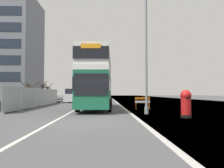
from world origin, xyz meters
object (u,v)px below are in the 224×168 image
object	(u,v)px
lamppost_foreground	(146,50)
roadworks_barrier	(142,102)
red_pillar_postbox	(186,102)
car_receding_mid	(100,96)
car_receding_far	(104,95)
double_decker_bus	(97,80)
car_oncoming_near	(72,96)

from	to	relation	value
lamppost_foreground	roadworks_barrier	distance (m)	6.13
red_pillar_postbox	roadworks_barrier	world-z (taller)	red_pillar_postbox
lamppost_foreground	roadworks_barrier	xyz separation A→B (m)	(0.53, 4.72, -3.88)
car_receding_mid	roadworks_barrier	bearing A→B (deg)	-78.60
car_receding_far	roadworks_barrier	bearing A→B (deg)	-83.23
roadworks_barrier	car_receding_mid	bearing A→B (deg)	101.40
double_decker_bus	car_receding_far	xyz separation A→B (m)	(0.48, 30.91, -1.70)
double_decker_bus	roadworks_barrier	distance (m)	4.68
red_pillar_postbox	car_receding_far	bearing A→B (deg)	97.62
car_oncoming_near	car_receding_far	xyz separation A→B (m)	(5.07, 16.70, -0.03)
red_pillar_postbox	car_oncoming_near	world-z (taller)	car_oncoming_near
car_oncoming_near	roadworks_barrier	bearing A→B (deg)	-59.04
red_pillar_postbox	roadworks_barrier	distance (m)	7.15
double_decker_bus	car_oncoming_near	world-z (taller)	double_decker_bus
double_decker_bus	lamppost_foreground	world-z (taller)	lamppost_foreground
car_receding_far	red_pillar_postbox	bearing A→B (deg)	-82.38
red_pillar_postbox	car_receding_mid	bearing A→B (deg)	101.40
car_receding_far	car_receding_mid	bearing A→B (deg)	-94.24
roadworks_barrier	lamppost_foreground	bearing A→B (deg)	-96.42
car_oncoming_near	car_receding_mid	size ratio (longest dim) A/B	1.03
car_receding_far	car_oncoming_near	bearing A→B (deg)	-106.87
red_pillar_postbox	roadworks_barrier	bearing A→B (deg)	101.38
roadworks_barrier	car_receding_far	distance (m)	31.57
roadworks_barrier	car_oncoming_near	distance (m)	17.08
lamppost_foreground	roadworks_barrier	size ratio (longest dim) A/B	6.55
lamppost_foreground	car_receding_far	distance (m)	36.39
red_pillar_postbox	lamppost_foreground	bearing A→B (deg)	130.38
red_pillar_postbox	double_decker_bus	bearing A→B (deg)	127.00
lamppost_foreground	car_oncoming_near	bearing A→B (deg)	113.08
car_oncoming_near	double_decker_bus	bearing A→B (deg)	-72.12
roadworks_barrier	car_oncoming_near	xyz separation A→B (m)	(-8.79, 14.65, 0.35)
lamppost_foreground	car_receding_far	world-z (taller)	lamppost_foreground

